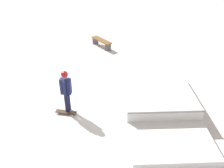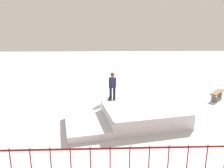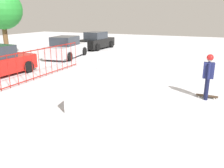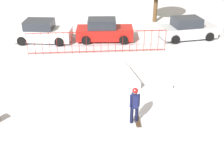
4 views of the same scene
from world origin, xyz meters
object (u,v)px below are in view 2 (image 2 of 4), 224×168
at_px(skateboard, 110,99).
at_px(park_bench, 217,93).
at_px(skate_ramp, 135,117).
at_px(skater, 112,84).

xyz_separation_m(skateboard, park_bench, (-6.61, 0.00, 0.28)).
relative_size(skate_ramp, skateboard, 7.24).
distance_m(skate_ramp, park_bench, 6.48).
height_order(skateboard, park_bench, park_bench).
bearing_deg(park_bench, skateboard, -0.01).
bearing_deg(skateboard, skate_ramp, 18.80).
relative_size(skate_ramp, park_bench, 4.04).
distance_m(skater, park_bench, 6.49).
distance_m(skate_ramp, skateboard, 3.52).
bearing_deg(skater, skateboard, -111.24).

